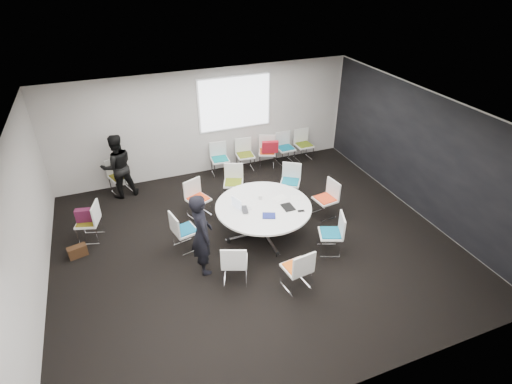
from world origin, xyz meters
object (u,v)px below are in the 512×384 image
object	(u,v)px
conference_table	(263,214)
chair_person_back	(121,183)
chair_ring_a	(325,205)
laptop	(247,210)
chair_ring_e	(185,237)
chair_ring_d	(199,205)
chair_ring_c	(234,189)
chair_back_a	(220,165)
person_main	(202,234)
cup	(260,197)
chair_back_b	(245,161)
chair_ring_f	(235,269)
chair_spare_left	(90,228)
person_back	(118,166)
chair_back_c	(267,157)
chair_back_d	(285,154)
brown_bag	(78,251)
chair_back_e	(303,150)
chair_ring_g	(297,275)
chair_ring_b	(290,188)
maroon_bag	(86,215)
chair_ring_h	(330,240)

from	to	relation	value
conference_table	chair_person_back	xyz separation A→B (m)	(-2.70, 2.92, -0.24)
chair_ring_a	laptop	xyz separation A→B (m)	(-1.96, -0.15, 0.47)
chair_ring_a	chair_ring_e	bearing A→B (deg)	82.29
chair_ring_d	chair_ring_e	xyz separation A→B (m)	(-0.55, -1.05, 0.00)
chair_ring_c	chair_back_a	bearing A→B (deg)	-70.54
person_main	laptop	xyz separation A→B (m)	(1.10, 0.59, -0.09)
cup	chair_ring_d	bearing A→B (deg)	141.66
chair_back_b	chair_person_back	xyz separation A→B (m)	(-3.34, 0.01, 0.00)
conference_table	chair_back_a	distance (m)	2.93
chair_ring_a	chair_ring_f	world-z (taller)	same
chair_spare_left	person_back	world-z (taller)	person_back
person_main	chair_ring_d	bearing A→B (deg)	-11.70
conference_table	chair_back_c	world-z (taller)	chair_back_c
person_back	chair_spare_left	bearing A→B (deg)	54.49
chair_ring_e	chair_spare_left	distance (m)	2.07
chair_ring_d	chair_ring_c	bearing A→B (deg)	179.77
chair_back_c	person_back	bearing A→B (deg)	24.38
chair_back_d	chair_ring_c	bearing A→B (deg)	31.34
chair_back_c	brown_bag	world-z (taller)	chair_back_c
chair_back_e	chair_person_back	xyz separation A→B (m)	(-5.16, -0.00, 0.00)
person_main	chair_ring_g	bearing A→B (deg)	-127.35
chair_ring_e	person_main	xyz separation A→B (m)	(0.19, -0.75, 0.56)
chair_ring_g	chair_back_d	distance (m)	4.99
chair_back_b	laptop	bearing A→B (deg)	74.86
chair_ring_d	conference_table	bearing A→B (deg)	110.69
chair_back_a	person_main	world-z (taller)	person_main
chair_back_a	cup	size ratio (longest dim) A/B	9.78
chair_ring_b	brown_bag	xyz separation A→B (m)	(-4.93, -0.46, -0.16)
chair_ring_e	maroon_bag	size ratio (longest dim) A/B	2.20
chair_ring_a	chair_ring_h	distance (m)	1.28
chair_ring_f	chair_back_d	distance (m)	4.98
chair_back_a	person_back	size ratio (longest dim) A/B	0.54
chair_ring_e	laptop	world-z (taller)	chair_ring_e
chair_ring_h	chair_person_back	xyz separation A→B (m)	(-3.74, 3.96, 0.00)
chair_ring_e	maroon_bag	world-z (taller)	chair_ring_e
person_main	chair_back_c	bearing A→B (deg)	-38.85
chair_ring_e	chair_ring_b	bearing A→B (deg)	96.52
chair_back_a	person_back	bearing A→B (deg)	7.34
chair_ring_h	laptop	size ratio (longest dim) A/B	2.92
chair_ring_b	chair_ring_h	xyz separation A→B (m)	(-0.13, -2.16, 0.00)
chair_ring_a	laptop	bearing A→B (deg)	86.85
chair_ring_b	chair_person_back	bearing A→B (deg)	8.46
chair_ring_e	chair_back_c	world-z (taller)	same
chair_ring_c	chair_back_c	world-z (taller)	same
chair_ring_a	chair_ring_g	size ratio (longest dim) A/B	1.00
person_back	brown_bag	world-z (taller)	person_back
chair_spare_left	chair_back_c	bearing A→B (deg)	-53.40
chair_back_c	person_main	xyz separation A→B (m)	(-2.76, -3.49, 0.56)
chair_ring_g	person_main	distance (m)	1.89
chair_ring_c	chair_ring_e	distance (m)	2.12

